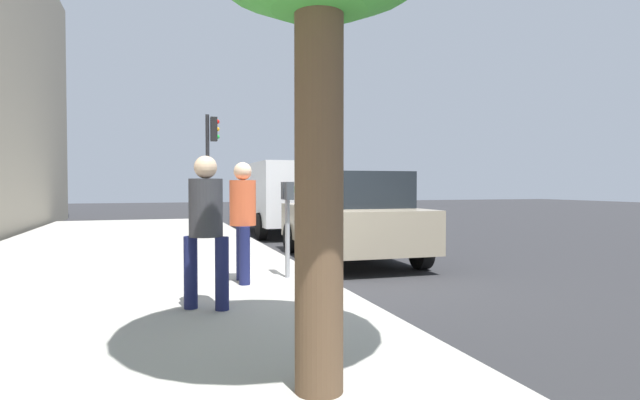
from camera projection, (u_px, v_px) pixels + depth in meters
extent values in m
plane|color=#2B2B2D|center=(316.00, 282.00, 7.85)|extent=(80.00, 80.00, 0.00)
cube|color=#A8A59E|center=(108.00, 290.00, 6.92)|extent=(28.00, 6.00, 0.15)
cylinder|color=gray|center=(287.00, 239.00, 7.43)|extent=(0.07, 0.07, 1.15)
cube|color=#383D42|center=(289.00, 191.00, 7.32)|extent=(0.16, 0.11, 0.26)
cube|color=#383D42|center=(286.00, 191.00, 7.51)|extent=(0.16, 0.11, 0.26)
cube|color=#268C33|center=(293.00, 189.00, 7.34)|extent=(0.10, 0.01, 0.10)
cube|color=#268C33|center=(290.00, 189.00, 7.53)|extent=(0.10, 0.01, 0.10)
cylinder|color=#191E4C|center=(241.00, 252.00, 7.25)|extent=(0.15, 0.15, 0.80)
cylinder|color=#191E4C|center=(245.00, 256.00, 6.89)|extent=(0.15, 0.15, 0.80)
cylinder|color=#D85933|center=(243.00, 203.00, 7.05)|extent=(0.37, 0.37, 0.63)
sphere|color=beige|center=(243.00, 171.00, 7.04)|extent=(0.25, 0.25, 0.25)
cylinder|color=#191E4C|center=(191.00, 272.00, 5.55)|extent=(0.15, 0.15, 0.80)
cylinder|color=#191E4C|center=(222.00, 274.00, 5.48)|extent=(0.15, 0.15, 0.80)
cylinder|color=#333338|center=(206.00, 208.00, 5.50)|extent=(0.37, 0.37, 0.63)
sphere|color=beige|center=(206.00, 167.00, 5.48)|extent=(0.25, 0.25, 0.25)
cube|color=gray|center=(349.00, 225.00, 10.22)|extent=(4.45, 1.95, 0.76)
cube|color=black|center=(352.00, 190.00, 10.01)|extent=(2.24, 1.75, 0.68)
cylinder|color=black|center=(291.00, 238.00, 11.35)|extent=(0.67, 0.24, 0.66)
cylinder|color=black|center=(363.00, 236.00, 11.85)|extent=(0.67, 0.24, 0.66)
cylinder|color=black|center=(329.00, 255.00, 8.61)|extent=(0.67, 0.24, 0.66)
cylinder|color=black|center=(421.00, 251.00, 9.11)|extent=(0.67, 0.24, 0.66)
cube|color=silver|center=(280.00, 193.00, 15.85)|extent=(5.20, 2.00, 1.80)
cylinder|color=black|center=(242.00, 219.00, 17.19)|extent=(0.76, 0.22, 0.76)
cylinder|color=black|center=(295.00, 218.00, 17.77)|extent=(0.76, 0.22, 0.76)
cylinder|color=black|center=(261.00, 226.00, 13.97)|extent=(0.76, 0.22, 0.76)
cylinder|color=black|center=(326.00, 225.00, 14.56)|extent=(0.76, 0.22, 0.76)
cylinder|color=brown|center=(319.00, 169.00, 3.28)|extent=(0.32, 0.32, 2.92)
cylinder|color=black|center=(208.00, 172.00, 15.93)|extent=(0.12, 0.12, 3.60)
cube|color=black|center=(214.00, 129.00, 15.96)|extent=(0.24, 0.20, 0.76)
sphere|color=red|center=(217.00, 122.00, 15.99)|extent=(0.14, 0.14, 0.14)
sphere|color=orange|center=(217.00, 129.00, 15.99)|extent=(0.14, 0.14, 0.14)
sphere|color=green|center=(217.00, 137.00, 16.00)|extent=(0.14, 0.14, 0.14)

